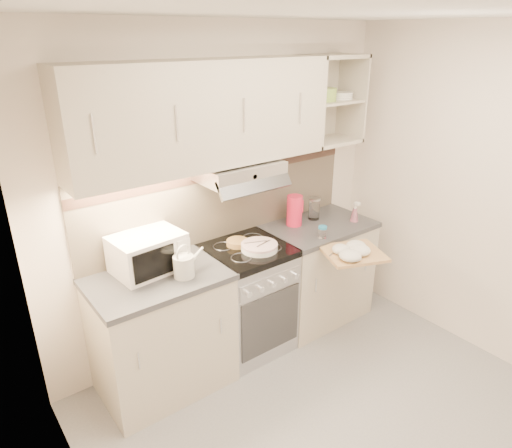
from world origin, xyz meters
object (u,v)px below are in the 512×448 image
microwave (148,253)px  watering_can (185,265)px  electric_range (248,298)px  cutting_board (353,253)px  glass_jar (314,208)px  spray_bottle (355,213)px  plate_stack (259,247)px  pink_pitcher (295,210)px

microwave → watering_can: 0.28m
electric_range → watering_can: bearing=-169.7°
microwave → watering_can: bearing=-60.8°
microwave → cutting_board: (1.35, -0.64, -0.16)m
glass_jar → spray_bottle: glass_jar is taller
plate_stack → cutting_board: size_ratio=0.65×
spray_bottle → electric_range: bearing=168.0°
electric_range → pink_pitcher: size_ratio=3.47×
plate_stack → cutting_board: 0.71m
watering_can → pink_pitcher: 1.19m
pink_pitcher → glass_jar: bearing=16.1°
glass_jar → cutting_board: size_ratio=0.46×
watering_can → spray_bottle: 1.64m
electric_range → plate_stack: size_ratio=3.27×
spray_bottle → plate_stack: bearing=173.0°
electric_range → spray_bottle: 1.18m
plate_stack → spray_bottle: 1.00m
electric_range → cutting_board: bearing=-40.6°
electric_range → plate_stack: (0.04, -0.09, 0.48)m
pink_pitcher → glass_jar: 0.23m
plate_stack → spray_bottle: spray_bottle is taller
microwave → electric_range: bearing=-14.3°
plate_stack → glass_jar: bearing=15.2°
electric_range → microwave: bearing=171.2°
plate_stack → spray_bottle: bearing=-2.5°
electric_range → microwave: microwave is taller
plate_stack → spray_bottle: size_ratio=1.46×
glass_jar → spray_bottle: bearing=-45.7°
cutting_board → spray_bottle: bearing=63.0°
electric_range → plate_stack: 0.49m
microwave → pink_pitcher: (1.32, -0.00, 0.00)m
watering_can → cutting_board: watering_can is taller
microwave → plate_stack: 0.82m
pink_pitcher → spray_bottle: 0.54m
microwave → glass_jar: microwave is taller
electric_range → pink_pitcher: bearing=11.2°
pink_pitcher → watering_can: bearing=-152.9°
spray_bottle → pink_pitcher: bearing=147.4°
glass_jar → cutting_board: glass_jar is taller
spray_bottle → cutting_board: size_ratio=0.44×
microwave → plate_stack: (0.79, -0.21, -0.10)m
glass_jar → cutting_board: (-0.20, -0.63, -0.13)m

